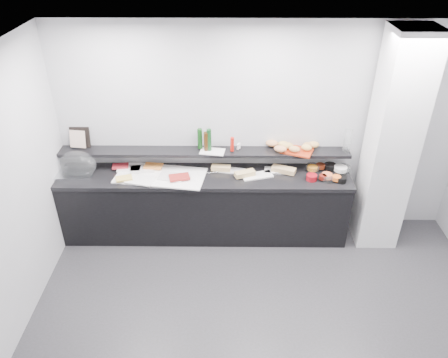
{
  "coord_description": "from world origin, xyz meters",
  "views": [
    {
      "loc": [
        -0.41,
        -2.89,
        3.71
      ],
      "look_at": [
        -0.45,
        1.45,
        1.0
      ],
      "focal_mm": 35.0,
      "sensor_mm": 36.0,
      "label": 1
    }
  ],
  "objects_px": {
    "sandwich_plate_mid": "(257,176)",
    "carafe": "(348,141)",
    "cloche_base": "(75,174)",
    "bread_tray": "(297,151)",
    "framed_print": "(80,137)",
    "condiment_tray": "(212,151)"
  },
  "relations": [
    {
      "from": "framed_print",
      "to": "carafe",
      "type": "bearing_deg",
      "value": -2.04
    },
    {
      "from": "sandwich_plate_mid",
      "to": "bread_tray",
      "type": "xyz_separation_m",
      "value": [
        0.49,
        0.18,
        0.25
      ]
    },
    {
      "from": "framed_print",
      "to": "bread_tray",
      "type": "height_order",
      "value": "framed_print"
    },
    {
      "from": "sandwich_plate_mid",
      "to": "condiment_tray",
      "type": "xyz_separation_m",
      "value": [
        -0.55,
        0.16,
        0.25
      ]
    },
    {
      "from": "bread_tray",
      "to": "carafe",
      "type": "xyz_separation_m",
      "value": [
        0.6,
        -0.0,
        0.14
      ]
    },
    {
      "from": "bread_tray",
      "to": "sandwich_plate_mid",
      "type": "bearing_deg",
      "value": -138.02
    },
    {
      "from": "condiment_tray",
      "to": "bread_tray",
      "type": "xyz_separation_m",
      "value": [
        1.04,
        0.02,
        0.0
      ]
    },
    {
      "from": "cloche_base",
      "to": "framed_print",
      "type": "xyz_separation_m",
      "value": [
        0.04,
        0.29,
        0.36
      ]
    },
    {
      "from": "sandwich_plate_mid",
      "to": "bread_tray",
      "type": "relative_size",
      "value": 1.02
    },
    {
      "from": "condiment_tray",
      "to": "carafe",
      "type": "bearing_deg",
      "value": 9.29
    },
    {
      "from": "condiment_tray",
      "to": "carafe",
      "type": "relative_size",
      "value": 1.0
    },
    {
      "from": "cloche_base",
      "to": "sandwich_plate_mid",
      "type": "xyz_separation_m",
      "value": [
        2.24,
        -0.0,
        -0.01
      ]
    },
    {
      "from": "sandwich_plate_mid",
      "to": "carafe",
      "type": "bearing_deg",
      "value": -7.28
    },
    {
      "from": "cloche_base",
      "to": "carafe",
      "type": "distance_m",
      "value": 3.36
    },
    {
      "from": "cloche_base",
      "to": "bread_tray",
      "type": "xyz_separation_m",
      "value": [
        2.73,
        0.18,
        0.24
      ]
    },
    {
      "from": "cloche_base",
      "to": "carafe",
      "type": "relative_size",
      "value": 1.51
    },
    {
      "from": "framed_print",
      "to": "carafe",
      "type": "relative_size",
      "value": 0.87
    },
    {
      "from": "framed_print",
      "to": "sandwich_plate_mid",
      "type": "bearing_deg",
      "value": -7.51
    },
    {
      "from": "condiment_tray",
      "to": "carafe",
      "type": "height_order",
      "value": "carafe"
    },
    {
      "from": "sandwich_plate_mid",
      "to": "framed_print",
      "type": "distance_m",
      "value": 2.26
    },
    {
      "from": "condiment_tray",
      "to": "framed_print",
      "type": "bearing_deg",
      "value": -175.77
    },
    {
      "from": "cloche_base",
      "to": "bread_tray",
      "type": "relative_size",
      "value": 1.23
    }
  ]
}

